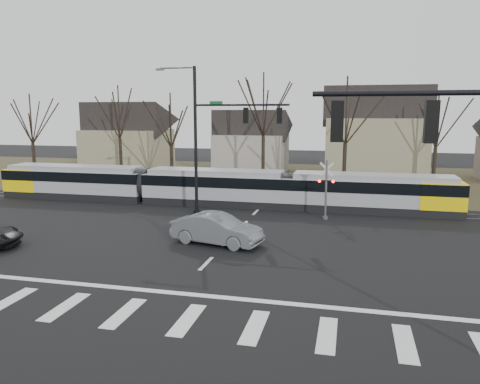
# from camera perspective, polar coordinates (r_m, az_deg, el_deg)

# --- Properties ---
(ground) EXTENTS (140.00, 140.00, 0.00)m
(ground) POSITION_cam_1_polar(r_m,az_deg,el_deg) (20.82, -5.84, -10.38)
(ground) COLOR black
(grass_verge) EXTENTS (140.00, 28.00, 0.01)m
(grass_verge) POSITION_cam_1_polar(r_m,az_deg,el_deg) (51.35, 5.95, 1.70)
(grass_verge) COLOR #38331E
(grass_verge) RESTS_ON ground
(crosswalk) EXTENTS (27.00, 2.60, 0.01)m
(crosswalk) POSITION_cam_1_polar(r_m,az_deg,el_deg) (17.37, -10.31, -14.68)
(crosswalk) COLOR silver
(crosswalk) RESTS_ON ground
(stop_line) EXTENTS (28.00, 0.35, 0.01)m
(stop_line) POSITION_cam_1_polar(r_m,az_deg,el_deg) (19.24, -7.63, -12.12)
(stop_line) COLOR silver
(stop_line) RESTS_ON ground
(lane_dashes) EXTENTS (0.18, 30.00, 0.01)m
(lane_dashes) POSITION_cam_1_polar(r_m,az_deg,el_deg) (35.76, 2.60, -1.77)
(lane_dashes) COLOR silver
(lane_dashes) RESTS_ON ground
(rail_pair) EXTENTS (90.00, 1.52, 0.06)m
(rail_pair) POSITION_cam_1_polar(r_m,az_deg,el_deg) (35.57, 2.54, -1.80)
(rail_pair) COLOR #59595E
(rail_pair) RESTS_ON ground
(tram) EXTENTS (36.13, 2.68, 2.74)m
(tram) POSITION_cam_1_polar(r_m,az_deg,el_deg) (36.38, -3.21, 0.79)
(tram) COLOR gray
(tram) RESTS_ON ground
(sedan) EXTENTS (3.95, 5.82, 1.67)m
(sedan) POSITION_cam_1_polar(r_m,az_deg,el_deg) (25.60, -2.85, -4.54)
(sedan) COLOR slate
(sedan) RESTS_ON ground
(signal_pole_far) EXTENTS (9.28, 0.44, 10.20)m
(signal_pole_far) POSITION_cam_1_polar(r_m,az_deg,el_deg) (32.23, -2.75, 7.17)
(signal_pole_far) COLOR black
(signal_pole_far) RESTS_ON ground
(rail_crossing_signal) EXTENTS (1.08, 0.36, 4.00)m
(rail_crossing_signal) POSITION_cam_1_polar(r_m,az_deg,el_deg) (31.70, 10.44, 0.04)
(rail_crossing_signal) COLOR #59595B
(rail_crossing_signal) RESTS_ON ground
(tree_row) EXTENTS (59.20, 7.20, 10.00)m
(tree_row) POSITION_cam_1_polar(r_m,az_deg,el_deg) (44.71, 7.61, 6.91)
(tree_row) COLOR black
(tree_row) RESTS_ON ground
(house_a) EXTENTS (9.72, 8.64, 8.60)m
(house_a) POSITION_cam_1_polar(r_m,az_deg,el_deg) (58.82, -13.54, 6.87)
(house_a) COLOR gray
(house_a) RESTS_ON ground
(house_b) EXTENTS (8.64, 7.56, 7.65)m
(house_b) POSITION_cam_1_polar(r_m,az_deg,el_deg) (55.73, 1.43, 6.48)
(house_b) COLOR gray
(house_b) RESTS_ON ground
(house_c) EXTENTS (10.80, 8.64, 10.10)m
(house_c) POSITION_cam_1_polar(r_m,az_deg,el_deg) (51.53, 16.26, 7.24)
(house_c) COLOR gray
(house_c) RESTS_ON ground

